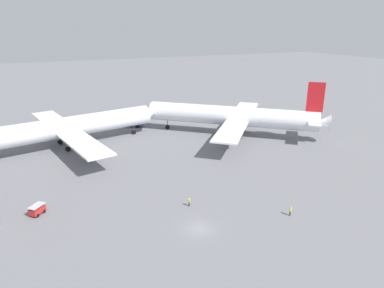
{
  "coord_description": "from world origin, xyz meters",
  "views": [
    {
      "loc": [
        -21.07,
        -42.01,
        30.42
      ],
      "look_at": [
        11.72,
        27.33,
        4.0
      ],
      "focal_mm": 32.02,
      "sensor_mm": 36.0,
      "label": 1
    }
  ],
  "objects_px": {
    "airliner_at_gate_left": "(72,127)",
    "gse_baggage_cart_trailing": "(37,210)",
    "airliner_being_pushed": "(232,116)",
    "pushback_tug": "(132,123)",
    "ground_crew_marshaller_foreground": "(290,211)",
    "ground_crew_wing_walker_right": "(189,202)"
  },
  "relations": [
    {
      "from": "gse_baggage_cart_trailing",
      "to": "ground_crew_wing_walker_right",
      "type": "distance_m",
      "value": 26.04
    },
    {
      "from": "airliner_at_gate_left",
      "to": "gse_baggage_cart_trailing",
      "type": "xyz_separation_m",
      "value": [
        -10.38,
        -34.33,
        -4.45
      ]
    },
    {
      "from": "gse_baggage_cart_trailing",
      "to": "ground_crew_marshaller_foreground",
      "type": "relative_size",
      "value": 1.77
    },
    {
      "from": "gse_baggage_cart_trailing",
      "to": "ground_crew_wing_walker_right",
      "type": "relative_size",
      "value": 1.88
    },
    {
      "from": "ground_crew_wing_walker_right",
      "to": "pushback_tug",
      "type": "bearing_deg",
      "value": 84.77
    },
    {
      "from": "gse_baggage_cart_trailing",
      "to": "airliner_being_pushed",
      "type": "bearing_deg",
      "value": 24.81
    },
    {
      "from": "pushback_tug",
      "to": "ground_crew_marshaller_foreground",
      "type": "bearing_deg",
      "value": -82.01
    },
    {
      "from": "ground_crew_wing_walker_right",
      "to": "ground_crew_marshaller_foreground",
      "type": "relative_size",
      "value": 0.94
    },
    {
      "from": "airliner_being_pushed",
      "to": "ground_crew_marshaller_foreground",
      "type": "distance_m",
      "value": 46.5
    },
    {
      "from": "airliner_at_gate_left",
      "to": "airliner_being_pushed",
      "type": "height_order",
      "value": "airliner_at_gate_left"
    },
    {
      "from": "pushback_tug",
      "to": "gse_baggage_cart_trailing",
      "type": "bearing_deg",
      "value": -122.66
    },
    {
      "from": "airliner_being_pushed",
      "to": "ground_crew_marshaller_foreground",
      "type": "bearing_deg",
      "value": -109.16
    },
    {
      "from": "ground_crew_wing_walker_right",
      "to": "ground_crew_marshaller_foreground",
      "type": "height_order",
      "value": "ground_crew_marshaller_foreground"
    },
    {
      "from": "airliner_being_pushed",
      "to": "ground_crew_marshaller_foreground",
      "type": "relative_size",
      "value": 25.87
    },
    {
      "from": "pushback_tug",
      "to": "gse_baggage_cart_trailing",
      "type": "distance_m",
      "value": 54.87
    },
    {
      "from": "ground_crew_wing_walker_right",
      "to": "ground_crew_marshaller_foreground",
      "type": "distance_m",
      "value": 17.46
    },
    {
      "from": "airliner_at_gate_left",
      "to": "ground_crew_wing_walker_right",
      "type": "height_order",
      "value": "airliner_at_gate_left"
    },
    {
      "from": "airliner_being_pushed",
      "to": "ground_crew_wing_walker_right",
      "type": "relative_size",
      "value": 27.51
    },
    {
      "from": "gse_baggage_cart_trailing",
      "to": "ground_crew_marshaller_foreground",
      "type": "xyz_separation_m",
      "value": [
        38.74,
        -18.78,
        0.04
      ]
    },
    {
      "from": "pushback_tug",
      "to": "ground_crew_marshaller_foreground",
      "type": "relative_size",
      "value": 4.88
    },
    {
      "from": "airliner_at_gate_left",
      "to": "gse_baggage_cart_trailing",
      "type": "bearing_deg",
      "value": -106.83
    },
    {
      "from": "airliner_at_gate_left",
      "to": "pushback_tug",
      "type": "height_order",
      "value": "airliner_at_gate_left"
    }
  ]
}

